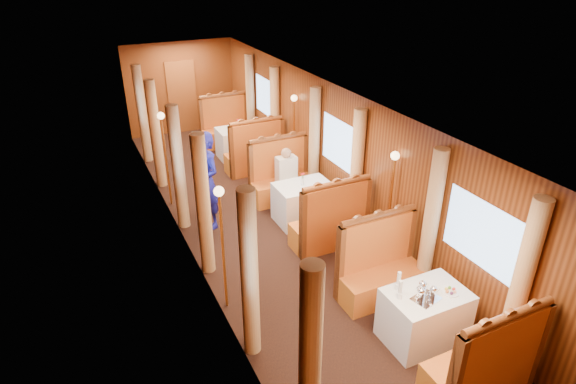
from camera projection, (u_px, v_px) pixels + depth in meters
floor at (268, 228)px, 9.03m from camera, size 3.00×12.00×0.01m
ceiling at (265, 98)px, 7.90m from camera, size 3.00×12.00×0.01m
wall_far at (181, 88)px, 13.30m from camera, size 3.00×0.01×2.50m
wall_left at (182, 183)px, 7.89m from camera, size 0.01×12.00×2.50m
wall_right at (340, 154)px, 9.04m from camera, size 0.01×12.00×2.50m
doorway_far at (182, 97)px, 13.39m from camera, size 0.80×0.04×2.00m
table_near at (424, 316)px, 6.33m from camera, size 1.05×0.72×0.75m
banquette_near_fwd at (483, 367)px, 5.49m from camera, size 1.30×0.55×1.34m
banquette_near_aft at (380, 271)px, 7.12m from camera, size 1.30×0.55×1.34m
table_mid at (303, 203)px, 9.15m from camera, size 1.05×0.72×0.75m
banquette_mid_fwd at (330, 225)px, 8.31m from camera, size 1.30×0.55×1.34m
banquette_mid_aft at (281, 180)px, 9.94m from camera, size 1.30×0.55×1.34m
table_far at (240, 143)px, 11.97m from camera, size 1.05×0.72×0.75m
banquette_far_fwd at (255, 155)px, 11.13m from camera, size 1.30×0.55×1.34m
banquette_far_aft at (226, 129)px, 12.76m from camera, size 1.30×0.55×1.34m
tea_tray at (426, 299)px, 6.05m from camera, size 0.39×0.33×0.01m
teapot_left at (421, 295)px, 6.01m from camera, size 0.19×0.17×0.13m
teapot_right at (433, 293)px, 6.07m from camera, size 0.16×0.13×0.12m
teapot_back at (422, 288)px, 6.14m from camera, size 0.17×0.14×0.13m
fruit_plate at (450, 291)px, 6.16m from camera, size 0.22×0.22×0.05m
cup_inboard at (400, 291)px, 6.03m from camera, size 0.08×0.08×0.26m
cup_outboard at (398, 282)px, 6.19m from camera, size 0.08×0.08×0.26m
rose_vase_mid at (303, 177)px, 8.89m from camera, size 0.06×0.06×0.36m
rose_vase_far at (238, 122)px, 11.69m from camera, size 0.06×0.06×0.36m
window_left_near at (266, 298)px, 4.99m from camera, size 0.01×1.20×0.90m
curtain_left_near_a at (310, 367)px, 4.52m from camera, size 0.22×0.22×2.35m
curtain_left_near_b at (249, 276)px, 5.78m from camera, size 0.22×0.22×2.35m
window_right_near at (481, 234)px, 6.12m from camera, size 0.01×1.20×0.90m
curtain_right_near_a at (520, 288)px, 5.58m from camera, size 0.22×0.22×2.35m
curtain_right_near_b at (430, 226)px, 6.84m from camera, size 0.22×0.22×2.35m
window_left_mid at (182, 172)px, 7.81m from camera, size 0.01×1.20×0.90m
curtain_left_mid_a at (203, 206)px, 7.34m from camera, size 0.22×0.22×2.35m
curtain_left_mid_b at (178, 169)px, 8.60m from camera, size 0.22×0.22×2.35m
window_right_mid at (339, 144)px, 8.94m from camera, size 0.01×1.20×0.90m
curtain_right_mid_a at (356, 174)px, 8.40m from camera, size 0.22×0.22×2.35m
curtain_right_mid_b at (314, 145)px, 9.66m from camera, size 0.22×0.22×2.35m
window_left_far at (142, 113)px, 10.63m from camera, size 0.01×1.20×0.90m
curtain_left_far_a at (156, 135)px, 10.16m from camera, size 0.22×0.22×2.35m
curtain_left_far_b at (142, 114)px, 11.42m from camera, size 0.22×0.22×2.35m
window_right_far at (266, 97)px, 11.76m from camera, size 0.01×1.20×0.90m
curtain_right_far_a at (275, 117)px, 11.22m from camera, size 0.22×0.22×2.35m
curtain_right_far_b at (251, 100)px, 12.48m from camera, size 0.22×0.22×2.35m
sconce_left_fore at (221, 224)px, 6.46m from camera, size 0.14×0.14×1.95m
sconce_right_fore at (392, 185)px, 7.53m from camera, size 0.14×0.14×1.95m
sconce_left_aft at (164, 140)px, 9.28m from camera, size 0.14×0.14×1.95m
sconce_right_aft at (294, 121)px, 10.35m from camera, size 0.14×0.14×1.95m
steward at (206, 181)px, 8.73m from camera, size 0.63×0.78×1.84m
passenger at (287, 171)px, 9.57m from camera, size 0.40×0.44×0.76m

